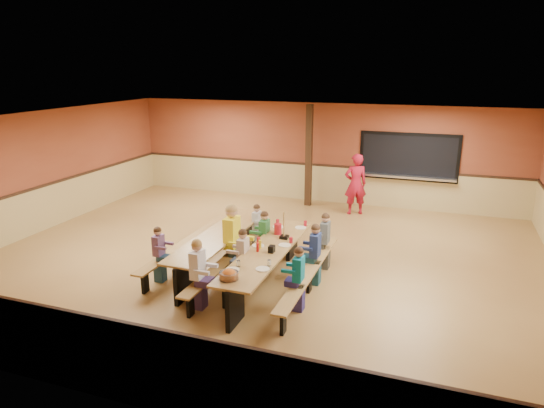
% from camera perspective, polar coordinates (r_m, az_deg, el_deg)
% --- Properties ---
extents(ground, '(12.00, 12.00, 0.00)m').
position_cam_1_polar(ground, '(10.70, -1.08, -6.43)').
color(ground, olive).
rests_on(ground, ground).
extents(room_envelope, '(12.04, 10.04, 3.02)m').
position_cam_1_polar(room_envelope, '(10.45, -1.10, -2.93)').
color(room_envelope, brown).
rests_on(room_envelope, ground).
extents(kitchen_pass_through, '(2.78, 0.28, 1.38)m').
position_cam_1_polar(kitchen_pass_through, '(14.46, 15.76, 5.13)').
color(kitchen_pass_through, black).
rests_on(kitchen_pass_through, ground).
extents(structural_post, '(0.18, 0.18, 3.00)m').
position_cam_1_polar(structural_post, '(14.37, 4.36, 5.66)').
color(structural_post, black).
rests_on(structural_post, ground).
extents(cafeteria_table_main, '(1.91, 3.70, 0.74)m').
position_cam_1_polar(cafeteria_table_main, '(9.27, -0.50, -6.59)').
color(cafeteria_table_main, olive).
rests_on(cafeteria_table_main, ground).
extents(cafeteria_table_second, '(1.91, 3.70, 0.74)m').
position_cam_1_polar(cafeteria_table_second, '(10.14, -6.06, -4.62)').
color(cafeteria_table_second, olive).
rests_on(cafeteria_table_second, ground).
extents(seated_child_white_left, '(0.39, 0.32, 1.25)m').
position_cam_1_polar(seated_child_white_left, '(8.51, -8.70, -8.23)').
color(seated_child_white_left, white).
rests_on(seated_child_white_left, ground).
extents(seated_adult_yellow, '(0.49, 0.40, 1.47)m').
position_cam_1_polar(seated_adult_yellow, '(9.65, -4.73, -4.38)').
color(seated_adult_yellow, yellow).
rests_on(seated_adult_yellow, ground).
extents(seated_child_grey_left, '(0.32, 0.26, 1.11)m').
position_cam_1_polar(seated_child_grey_left, '(10.88, -1.79, -2.92)').
color(seated_child_grey_left, '#B5B5B5').
rests_on(seated_child_grey_left, ground).
extents(seated_child_teal_right, '(0.34, 0.28, 1.14)m').
position_cam_1_polar(seated_child_teal_right, '(8.37, 3.12, -8.86)').
color(seated_child_teal_right, '#0C738E').
rests_on(seated_child_teal_right, ground).
extents(seated_child_navy_right, '(0.36, 0.30, 1.20)m').
position_cam_1_polar(seated_child_navy_right, '(9.34, 5.08, -5.97)').
color(seated_child_navy_right, navy).
rests_on(seated_child_navy_right, ground).
extents(seated_child_char_right, '(0.35, 0.29, 1.18)m').
position_cam_1_polar(seated_child_char_right, '(10.07, 6.23, -4.40)').
color(seated_child_char_right, '#4D5357').
rests_on(seated_child_char_right, ground).
extents(seated_child_purple_sec, '(0.32, 0.26, 1.11)m').
position_cam_1_polar(seated_child_purple_sec, '(9.68, -13.14, -5.83)').
color(seated_child_purple_sec, '#6C4979').
rests_on(seated_child_purple_sec, ground).
extents(seated_child_green_sec, '(0.35, 0.29, 1.17)m').
position_cam_1_polar(seated_child_green_sec, '(10.16, -0.89, -4.14)').
color(seated_child_green_sec, '#2F753C').
rests_on(seated_child_green_sec, ground).
extents(seated_child_tan_sec, '(0.35, 0.28, 1.16)m').
position_cam_1_polar(seated_child_tan_sec, '(9.16, -3.42, -6.51)').
color(seated_child_tan_sec, beige).
rests_on(seated_child_tan_sec, ground).
extents(standing_woman, '(0.75, 0.65, 1.74)m').
position_cam_1_polar(standing_woman, '(13.77, 9.80, 2.32)').
color(standing_woman, '#A51228').
rests_on(standing_woman, ground).
extents(punch_pitcher, '(0.16, 0.16, 0.22)m').
position_cam_1_polar(punch_pitcher, '(9.95, 0.69, -2.96)').
color(punch_pitcher, red).
rests_on(punch_pitcher, cafeteria_table_main).
extents(chip_bowl, '(0.32, 0.32, 0.15)m').
position_cam_1_polar(chip_bowl, '(7.98, -5.09, -8.29)').
color(chip_bowl, orange).
rests_on(chip_bowl, cafeteria_table_main).
extents(napkin_dispenser, '(0.10, 0.14, 0.13)m').
position_cam_1_polar(napkin_dispenser, '(9.02, -0.05, -5.32)').
color(napkin_dispenser, black).
rests_on(napkin_dispenser, cafeteria_table_main).
extents(condiment_mustard, '(0.06, 0.06, 0.17)m').
position_cam_1_polar(condiment_mustard, '(9.19, -1.42, -4.78)').
color(condiment_mustard, yellow).
rests_on(condiment_mustard, cafeteria_table_main).
extents(condiment_ketchup, '(0.06, 0.06, 0.17)m').
position_cam_1_polar(condiment_ketchup, '(9.06, -1.70, -5.11)').
color(condiment_ketchup, '#B2140F').
rests_on(condiment_ketchup, cafeteria_table_main).
extents(table_paddle, '(0.16, 0.16, 0.56)m').
position_cam_1_polar(table_paddle, '(9.70, 1.46, -3.31)').
color(table_paddle, black).
rests_on(table_paddle, cafeteria_table_main).
extents(place_settings, '(0.65, 3.30, 0.11)m').
position_cam_1_polar(place_settings, '(9.16, -0.51, -5.04)').
color(place_settings, beige).
rests_on(place_settings, cafeteria_table_main).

